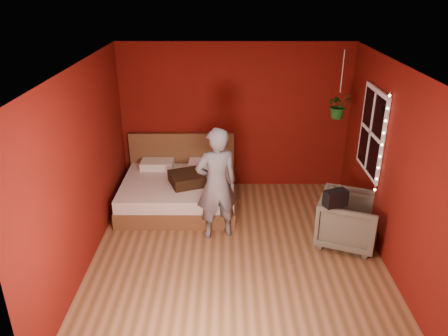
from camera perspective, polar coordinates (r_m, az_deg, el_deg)
floor at (r=6.25m, az=1.70°, el=-11.14°), size 4.50×4.50×0.00m
room_walls at (r=5.47m, az=1.92°, el=3.43°), size 4.04×4.54×2.62m
window at (r=6.72m, az=18.74°, el=4.47°), size 0.05×0.97×1.27m
fairy_lights at (r=6.24m, az=19.92°, el=2.86°), size 0.04×0.04×1.45m
bed at (r=7.44m, az=-5.88°, el=-2.76°), size 1.87×1.59×1.03m
person at (r=6.25m, az=-0.98°, el=-2.11°), size 0.71×0.57×1.70m
armchair at (r=6.54m, az=15.93°, el=-6.56°), size 1.06×1.04×0.75m
handbag at (r=6.03m, az=14.37°, el=-3.83°), size 0.35×0.26×0.22m
throw_pillow at (r=7.12m, az=-4.87°, el=-1.40°), size 0.67×0.67×0.18m
hanging_plant at (r=6.95m, az=14.75°, el=7.92°), size 0.41×0.37×1.03m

